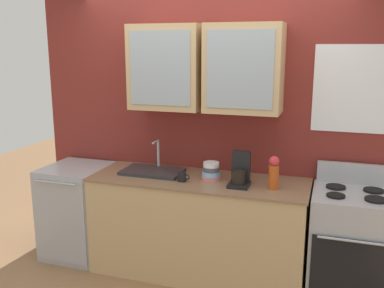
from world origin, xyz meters
name	(u,v)px	position (x,y,z in m)	size (l,w,h in m)	color
ground_plane	(198,272)	(0.00, 0.00, 0.00)	(10.00, 10.00, 0.00)	#936B47
back_wall_unit	(210,108)	(0.01, 0.33, 1.50)	(3.45, 0.45, 2.73)	maroon
counter	(198,226)	(0.00, 0.00, 0.45)	(1.94, 0.68, 0.91)	tan
stove_range	(350,246)	(1.31, 0.00, 0.46)	(0.65, 0.65, 1.09)	#ADAFB5
sink_faucet	(153,171)	(-0.46, 0.04, 0.93)	(0.55, 0.35, 0.29)	#2D2D30
bowl_stack	(211,172)	(0.11, 0.01, 0.98)	(0.17, 0.17, 0.16)	#D87F84
vase	(274,172)	(0.67, -0.07, 1.05)	(0.08, 0.08, 0.28)	#BF4C19
cup_near_sink	(182,177)	(-0.11, -0.12, 0.95)	(0.11, 0.08, 0.08)	black
dishwasher	(78,211)	(-1.26, 0.00, 0.45)	(0.58, 0.66, 0.91)	#ADAFB5
coffee_maker	(240,173)	(0.39, -0.06, 1.02)	(0.17, 0.20, 0.29)	black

